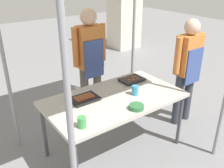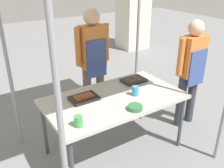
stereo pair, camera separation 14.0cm
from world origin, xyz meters
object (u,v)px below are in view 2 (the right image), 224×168
Objects in this scene: vendor_woman at (93,57)px; neighbor_stall_left at (133,10)px; customer_nearby at (191,67)px; drink_cup_near_edge at (78,121)px; condiment_bowl at (135,108)px; tray_grilled_sausages at (84,98)px; tray_meat_skewers at (134,80)px; stall_table at (114,101)px; drink_cup_by_wok at (135,91)px.

vendor_woman is 0.78× the size of neighbor_stall_left.
drink_cup_near_edge is at bearing -172.07° from customer_nearby.
condiment_bowl is 4.84m from neighbor_stall_left.
customer_nearby is 0.72× the size of neighbor_stall_left.
condiment_bowl is at bearing -165.77° from customer_nearby.
condiment_bowl is at bearing -126.91° from neighbor_stall_left.
customer_nearby is (1.18, 0.30, 0.12)m from condiment_bowl.
vendor_woman is at bearing 53.73° from tray_grilled_sausages.
customer_nearby is at bearing -115.82° from neighbor_stall_left.
tray_grilled_sausages is 0.78m from tray_meat_skewers.
tray_meat_skewers is at bearing 115.60° from vendor_woman.
tray_meat_skewers is (0.78, 0.10, -0.00)m from tray_grilled_sausages.
tray_meat_skewers is at bearing 27.37° from stall_table.
stall_table is 0.52m from tray_meat_skewers.
tray_meat_skewers reaches higher than stall_table.
stall_table is 1.05× the size of customer_nearby.
neighbor_stall_left reaches higher than tray_meat_skewers.
tray_meat_skewers is at bearing 53.96° from condiment_bowl.
tray_meat_skewers is 1.99× the size of condiment_bowl.
condiment_bowl is at bearing -126.04° from tray_meat_skewers.
condiment_bowl is at bearing -84.67° from stall_table.
drink_cup_near_edge reaches higher than stall_table.
tray_grilled_sausages reaches higher than tray_meat_skewers.
condiment_bowl is at bearing -54.40° from tray_grilled_sausages.
neighbor_stall_left is (2.90, 3.87, 0.28)m from condiment_bowl.
drink_cup_by_wok is at bearing -124.59° from tray_meat_skewers.
neighbor_stall_left is at bearing 50.15° from stall_table.
vendor_woman is 1.35m from customer_nearby.
tray_grilled_sausages is at bearing 172.90° from customer_nearby.
neighbor_stall_left reaches higher than vendor_woman.
tray_meat_skewers is 0.19× the size of vendor_woman.
neighbor_stall_left is at bearing 64.18° from customer_nearby.
vendor_woman is (0.50, 0.68, 0.20)m from tray_grilled_sausages.
vendor_woman reaches higher than tray_meat_skewers.
customer_nearby reaches higher than condiment_bowl.
drink_cup_near_edge is 1.83m from customer_nearby.
tray_grilled_sausages is at bearing 157.43° from drink_cup_by_wok.
customer_nearby is at bearing 7.93° from drink_cup_near_edge.
condiment_bowl is at bearing -4.17° from drink_cup_near_edge.
neighbor_stall_left reaches higher than stall_table.
tray_grilled_sausages is 0.19× the size of vendor_woman.
stall_table is 0.36m from condiment_bowl.
customer_nearby is at bearing -7.10° from tray_grilled_sausages.
customer_nearby reaches higher than tray_grilled_sausages.
drink_cup_near_edge is 0.05× the size of neighbor_stall_left.
customer_nearby is at bearing -2.33° from stall_table.
stall_table is at bearing -23.95° from tray_grilled_sausages.
stall_table is 0.76× the size of neighbor_stall_left.
vendor_woman reaches higher than drink_cup_near_edge.
vendor_woman is (0.15, 1.17, 0.20)m from condiment_bowl.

